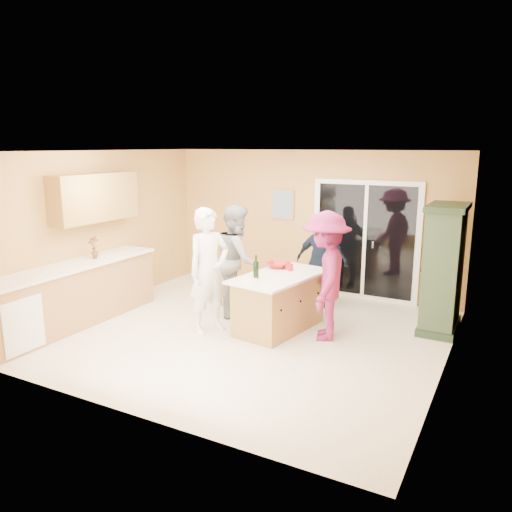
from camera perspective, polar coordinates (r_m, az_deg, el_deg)
The scene contains 22 objects.
floor at distance 7.37m, azimuth -1.41°, elevation -8.80°, with size 5.50×5.50×0.00m, color white.
ceiling at distance 6.86m, azimuth -1.53°, elevation 11.87°, with size 5.50×5.00×0.10m, color white.
wall_back at distance 9.23m, azimuth 6.18°, elevation 3.87°, with size 5.50×0.10×2.60m, color #EDC461.
wall_front at distance 5.03m, azimuth -15.59°, elevation -3.85°, with size 5.50×0.10×2.60m, color #EDC461.
wall_left at distance 8.66m, azimuth -17.55°, elevation 2.80°, with size 0.10×5.00×2.60m, color #EDC461.
wall_right at distance 6.17m, azimuth 21.42°, elevation -1.28°, with size 0.10×5.00×2.60m, color #EDC461.
left_cabinet_run at distance 7.94m, azimuth -20.98°, elevation -4.53°, with size 0.65×3.05×1.24m.
upper_cabinets at distance 8.33m, azimuth -17.93°, elevation 6.40°, with size 0.35×1.60×0.75m, color #A3713F.
sliding_door at distance 8.90m, azimuth 12.34°, elevation 1.71°, with size 1.90×0.07×2.10m.
framed_picture at distance 9.38m, azimuth 3.04°, elevation 5.92°, with size 0.46×0.04×0.56m.
kitchen_island at distance 7.42m, azimuth 2.67°, elevation -5.46°, with size 1.10×1.70×0.83m.
green_hutch at distance 7.73m, azimuth 20.62°, elevation -1.52°, with size 0.54×1.02×1.87m.
woman_white at distance 7.22m, azimuth -5.40°, elevation -1.69°, with size 0.67×0.44×1.83m, color white.
woman_grey at distance 7.99m, azimuth -2.15°, elevation -0.44°, with size 0.86×0.67×1.77m, color #99999B.
woman_navy at distance 8.42m, azimuth 7.53°, elevation -0.60°, with size 0.91×0.38×1.56m, color #192338.
woman_magenta at distance 6.99m, azimuth 7.93°, elevation -2.28°, with size 1.17×0.67×1.81m, color #891E49.
serving_bowl at distance 7.71m, azimuth 2.50°, elevation -1.04°, with size 0.33×0.33×0.08m, color #AC131A.
tulip_vase at distance 8.20m, azimuth -18.02°, elevation 0.97°, with size 0.19×0.13×0.36m, color #B51223.
tumbler_near at distance 7.60m, azimuth 3.66°, elevation -1.09°, with size 0.08×0.08×0.12m, color #AC131A.
tumbler_far at distance 7.52m, azimuth 3.97°, elevation -1.29°, with size 0.08×0.08×0.11m, color #AC131A.
wine_bottle at distance 7.06m, azimuth -0.00°, elevation -1.55°, with size 0.08×0.08×0.34m.
white_plate at distance 7.06m, azimuth -0.75°, elevation -2.59°, with size 0.23×0.23×0.02m, color white.
Camera 1 is at (3.37, -5.98, 2.68)m, focal length 35.00 mm.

